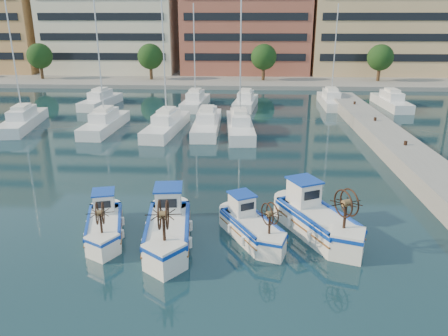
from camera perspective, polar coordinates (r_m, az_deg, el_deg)
ground at (r=19.76m, az=-1.71°, el=-11.02°), size 300.00×300.00×0.00m
quay at (r=29.09m, az=26.17°, el=-1.66°), size 3.00×60.00×1.20m
waterfront at (r=82.48m, az=8.94°, el=19.55°), size 180.00×40.00×25.60m
yacht_marina at (r=46.03m, az=-2.39°, el=7.19°), size 41.40×23.12×11.50m
fishing_boat_a at (r=21.67m, az=-15.35°, el=-6.90°), size 2.50×4.02×2.43m
fishing_boat_b at (r=20.37m, az=-7.33°, el=-7.58°), size 2.46×4.90×2.99m
fishing_boat_c at (r=20.75m, az=3.49°, el=-7.40°), size 3.18×4.03×2.44m
fishing_boat_d at (r=21.52m, az=11.88°, el=-6.31°), size 3.83×5.02×3.03m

